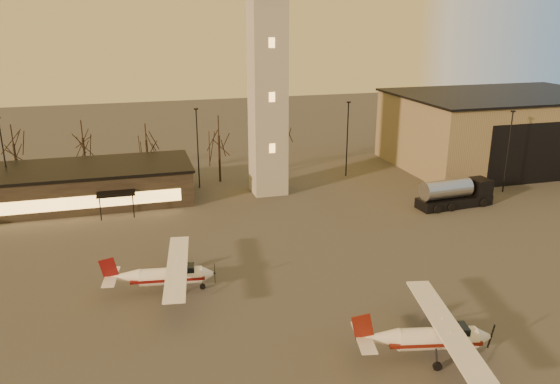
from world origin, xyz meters
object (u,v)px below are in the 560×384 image
object	(u,v)px
control_tower	(267,57)
cessna_front	(439,341)
hangar	(501,129)
terminal	(81,185)
cessna_rear	(173,278)
fuel_truck	(454,195)

from	to	relation	value
control_tower	cessna_front	distance (m)	39.38
hangar	terminal	size ratio (longest dim) A/B	1.20
control_tower	hangar	distance (m)	37.90
cessna_rear	hangar	bearing A→B (deg)	36.05
control_tower	hangar	size ratio (longest dim) A/B	1.07
cessna_rear	fuel_truck	size ratio (longest dim) A/B	1.30
hangar	cessna_rear	distance (m)	56.62
cessna_rear	fuel_truck	world-z (taller)	fuel_truck
hangar	fuel_truck	xyz separation A→B (m)	(-16.89, -15.00, -3.85)
terminal	fuel_truck	bearing A→B (deg)	-17.56
hangar	cessna_rear	world-z (taller)	hangar
terminal	cessna_rear	xyz separation A→B (m)	(8.27, -24.78, -1.05)
hangar	fuel_truck	size ratio (longest dim) A/B	3.37
hangar	terminal	distance (m)	58.11
cessna_rear	fuel_truck	bearing A→B (deg)	27.48
terminal	cessna_rear	world-z (taller)	terminal
control_tower	fuel_truck	world-z (taller)	control_tower
terminal	control_tower	bearing A→B (deg)	-5.15
terminal	cessna_front	bearing A→B (deg)	-58.16
terminal	fuel_truck	distance (m)	43.12
control_tower	cessna_front	xyz separation A→B (m)	(1.78, -36.30, -15.19)
cessna_rear	control_tower	bearing A→B (deg)	66.71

